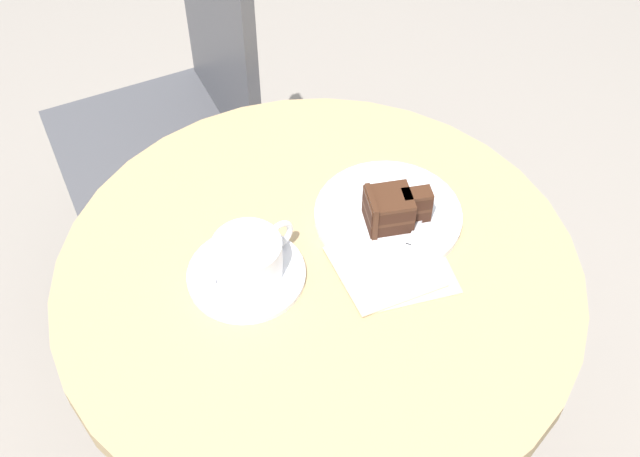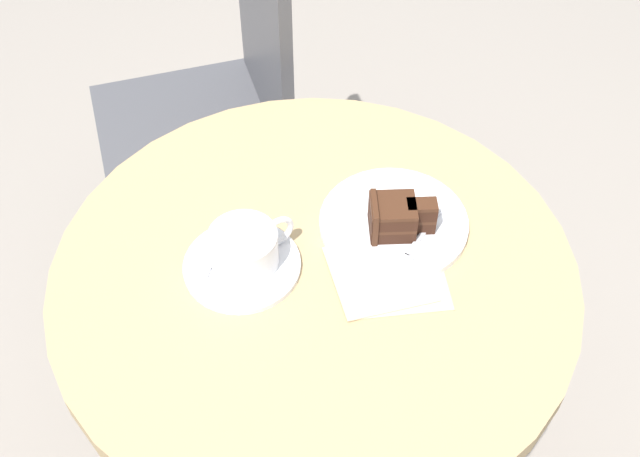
{
  "view_description": "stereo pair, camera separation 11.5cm",
  "coord_description": "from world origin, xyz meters",
  "px_view_note": "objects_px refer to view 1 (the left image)",
  "views": [
    {
      "loc": [
        -0.49,
        -0.53,
        1.61
      ],
      "look_at": [
        0.03,
        0.03,
        0.75
      ],
      "focal_mm": 45.0,
      "sensor_mm": 36.0,
      "label": 1
    },
    {
      "loc": [
        -0.4,
        -0.6,
        1.61
      ],
      "look_at": [
        0.03,
        0.03,
        0.75
      ],
      "focal_mm": 45.0,
      "sensor_mm": 36.0,
      "label": 2
    }
  ],
  "objects_px": {
    "teaspoon": "(218,258)",
    "fork": "(412,237)",
    "cafe_chair": "(185,92)",
    "napkin": "(391,265)",
    "cake_slice": "(392,208)",
    "saucer": "(246,274)",
    "cake_plate": "(389,216)",
    "coffee_cup": "(249,256)"
  },
  "relations": [
    {
      "from": "cake_plate",
      "to": "cake_slice",
      "type": "distance_m",
      "value": 0.04
    },
    {
      "from": "cake_slice",
      "to": "cafe_chair",
      "type": "height_order",
      "value": "cafe_chair"
    },
    {
      "from": "cafe_chair",
      "to": "saucer",
      "type": "bearing_deg",
      "value": -9.31
    },
    {
      "from": "teaspoon",
      "to": "cake_slice",
      "type": "distance_m",
      "value": 0.26
    },
    {
      "from": "saucer",
      "to": "cafe_chair",
      "type": "distance_m",
      "value": 0.62
    },
    {
      "from": "napkin",
      "to": "cake_slice",
      "type": "bearing_deg",
      "value": 43.87
    },
    {
      "from": "coffee_cup",
      "to": "cake_slice",
      "type": "relative_size",
      "value": 1.27
    },
    {
      "from": "coffee_cup",
      "to": "teaspoon",
      "type": "height_order",
      "value": "coffee_cup"
    },
    {
      "from": "fork",
      "to": "cafe_chair",
      "type": "bearing_deg",
      "value": -117.76
    },
    {
      "from": "coffee_cup",
      "to": "teaspoon",
      "type": "xyz_separation_m",
      "value": [
        -0.02,
        0.05,
        -0.03
      ]
    },
    {
      "from": "cafe_chair",
      "to": "napkin",
      "type": "bearing_deg",
      "value": 8.27
    },
    {
      "from": "cake_slice",
      "to": "napkin",
      "type": "distance_m",
      "value": 0.09
    },
    {
      "from": "saucer",
      "to": "teaspoon",
      "type": "relative_size",
      "value": 2.02
    },
    {
      "from": "cake_plate",
      "to": "fork",
      "type": "xyz_separation_m",
      "value": [
        -0.01,
        -0.06,
        0.01
      ]
    },
    {
      "from": "teaspoon",
      "to": "fork",
      "type": "height_order",
      "value": "fork"
    },
    {
      "from": "coffee_cup",
      "to": "cafe_chair",
      "type": "xyz_separation_m",
      "value": [
        0.26,
        0.54,
        -0.17
      ]
    },
    {
      "from": "fork",
      "to": "napkin",
      "type": "distance_m",
      "value": 0.06
    },
    {
      "from": "cake_slice",
      "to": "fork",
      "type": "xyz_separation_m",
      "value": [
        -0.0,
        -0.04,
        -0.03
      ]
    },
    {
      "from": "cake_slice",
      "to": "napkin",
      "type": "xyz_separation_m",
      "value": [
        -0.06,
        -0.05,
        -0.04
      ]
    },
    {
      "from": "saucer",
      "to": "cake_slice",
      "type": "bearing_deg",
      "value": -18.64
    },
    {
      "from": "teaspoon",
      "to": "fork",
      "type": "bearing_deg",
      "value": -80.85
    },
    {
      "from": "saucer",
      "to": "cake_slice",
      "type": "xyz_separation_m",
      "value": [
        0.22,
        -0.07,
        0.04
      ]
    },
    {
      "from": "fork",
      "to": "napkin",
      "type": "relative_size",
      "value": 0.64
    },
    {
      "from": "coffee_cup",
      "to": "fork",
      "type": "bearing_deg",
      "value": -29.4
    },
    {
      "from": "teaspoon",
      "to": "saucer",
      "type": "bearing_deg",
      "value": -119.24
    },
    {
      "from": "cake_plate",
      "to": "fork",
      "type": "relative_size",
      "value": 1.73
    },
    {
      "from": "teaspoon",
      "to": "napkin",
      "type": "bearing_deg",
      "value": -89.91
    },
    {
      "from": "cafe_chair",
      "to": "cake_plate",
      "type": "bearing_deg",
      "value": 13.41
    },
    {
      "from": "teaspoon",
      "to": "fork",
      "type": "relative_size",
      "value": 0.65
    },
    {
      "from": "cafe_chair",
      "to": "teaspoon",
      "type": "bearing_deg",
      "value": -12.7
    },
    {
      "from": "cake_slice",
      "to": "napkin",
      "type": "relative_size",
      "value": 0.52
    },
    {
      "from": "fork",
      "to": "saucer",
      "type": "bearing_deg",
      "value": -51.47
    },
    {
      "from": "cake_plate",
      "to": "fork",
      "type": "bearing_deg",
      "value": -101.16
    },
    {
      "from": "teaspoon",
      "to": "cake_plate",
      "type": "bearing_deg",
      "value": -69.44
    },
    {
      "from": "coffee_cup",
      "to": "teaspoon",
      "type": "bearing_deg",
      "value": 114.57
    },
    {
      "from": "coffee_cup",
      "to": "cafe_chair",
      "type": "bearing_deg",
      "value": 63.84
    },
    {
      "from": "teaspoon",
      "to": "cafe_chair",
      "type": "distance_m",
      "value": 0.59
    },
    {
      "from": "cake_slice",
      "to": "cake_plate",
      "type": "bearing_deg",
      "value": 52.8
    },
    {
      "from": "teaspoon",
      "to": "cake_plate",
      "type": "distance_m",
      "value": 0.27
    },
    {
      "from": "coffee_cup",
      "to": "cake_plate",
      "type": "relative_size",
      "value": 0.59
    },
    {
      "from": "cake_slice",
      "to": "cafe_chair",
      "type": "xyz_separation_m",
      "value": [
        0.05,
        0.61,
        -0.17
      ]
    },
    {
      "from": "teaspoon",
      "to": "cake_plate",
      "type": "xyz_separation_m",
      "value": [
        0.24,
        -0.11,
        -0.01
      ]
    }
  ]
}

